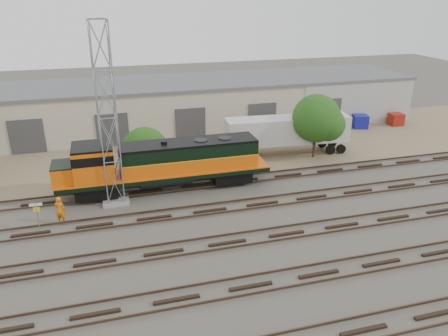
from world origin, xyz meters
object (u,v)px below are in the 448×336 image
object	(u,v)px
signal_tower	(108,120)
semi_trailer	(290,131)
locomotive	(161,164)
worker	(60,210)

from	to	relation	value
signal_tower	semi_trailer	size ratio (longest dim) A/B	1.09
locomotive	signal_tower	size ratio (longest dim) A/B	1.26
worker	semi_trailer	world-z (taller)	semi_trailer
signal_tower	worker	distance (m)	6.93
locomotive	semi_trailer	xyz separation A→B (m)	(13.07, 5.11, 0.02)
locomotive	semi_trailer	distance (m)	14.03
semi_trailer	locomotive	bearing A→B (deg)	-154.71
signal_tower	locomotive	bearing A→B (deg)	16.02
worker	locomotive	bearing A→B (deg)	-134.45
locomotive	worker	xyz separation A→B (m)	(-7.40, -3.35, -1.31)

